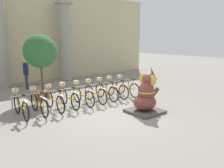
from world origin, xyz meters
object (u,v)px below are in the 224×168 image
at_px(bicycle_5, 95,93).
at_px(bicycle_7, 116,89).
at_px(bicycle_0, 21,106).
at_px(bicycle_6, 106,91).
at_px(bicycle_8, 127,87).
at_px(bicycle_2, 54,100).
at_px(bicycle_1, 39,103).
at_px(elephant_statue, 146,97).
at_px(bicycle_4, 83,95).
at_px(person_pedestrian, 26,71).
at_px(potted_tree, 40,53).
at_px(bicycle_3, 69,97).

relative_size(bicycle_5, bicycle_7, 1.00).
distance_m(bicycle_0, bicycle_6, 3.79).
bearing_deg(bicycle_8, bicycle_5, 179.83).
xyz_separation_m(bicycle_2, bicycle_8, (3.79, -0.04, 0.00)).
xyz_separation_m(bicycle_5, bicycle_8, (1.89, -0.01, 0.00)).
height_order(bicycle_5, bicycle_6, same).
relative_size(bicycle_1, elephant_statue, 0.98).
bearing_deg(bicycle_6, bicycle_1, -179.34).
relative_size(bicycle_0, bicycle_5, 1.00).
distance_m(bicycle_4, bicycle_7, 1.90).
bearing_deg(bicycle_7, person_pedestrian, 122.80).
height_order(bicycle_0, bicycle_7, same).
bearing_deg(bicycle_7, potted_tree, 146.74).
relative_size(bicycle_1, potted_tree, 0.59).
xyz_separation_m(bicycle_7, potted_tree, (-2.87, 1.88, 1.71)).
bearing_deg(bicycle_0, potted_tree, 50.82).
bearing_deg(bicycle_8, bicycle_0, 179.41).
height_order(bicycle_3, elephant_statue, elephant_statue).
bearing_deg(bicycle_0, bicycle_3, 0.10).
relative_size(bicycle_6, elephant_statue, 0.98).
bearing_deg(bicycle_6, bicycle_4, -178.30).
xyz_separation_m(bicycle_2, bicycle_5, (1.89, -0.03, 0.00)).
distance_m(bicycle_5, potted_tree, 3.05).
height_order(bicycle_1, bicycle_3, same).
bearing_deg(bicycle_0, person_pedestrian, 69.98).
xyz_separation_m(bicycle_2, bicycle_4, (1.26, -0.04, 0.00)).
distance_m(bicycle_3, bicycle_4, 0.63).
relative_size(bicycle_3, elephant_statue, 0.98).
distance_m(bicycle_0, potted_tree, 2.99).
height_order(bicycle_0, bicycle_1, same).
distance_m(bicycle_1, potted_tree, 2.75).
distance_m(bicycle_6, elephant_statue, 2.41).
distance_m(bicycle_3, bicycle_8, 3.16).
distance_m(bicycle_2, bicycle_4, 1.26).
height_order(bicycle_1, bicycle_7, same).
bearing_deg(bicycle_4, bicycle_0, 178.72).
distance_m(person_pedestrian, potted_tree, 2.72).
bearing_deg(person_pedestrian, bicycle_8, -52.14).
height_order(bicycle_2, bicycle_7, same).
relative_size(bicycle_4, potted_tree, 0.59).
bearing_deg(bicycle_6, elephant_statue, -87.93).
height_order(bicycle_1, bicycle_6, same).
relative_size(bicycle_0, bicycle_1, 1.00).
bearing_deg(bicycle_5, bicycle_3, 177.74).
relative_size(bicycle_6, potted_tree, 0.59).
xyz_separation_m(bicycle_7, person_pedestrian, (-2.82, 4.38, 0.61)).
bearing_deg(bicycle_0, bicycle_4, -1.28).
xyz_separation_m(bicycle_5, bicycle_6, (0.63, 0.03, 0.00)).
height_order(bicycle_2, bicycle_8, same).
bearing_deg(bicycle_6, potted_tree, 139.49).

